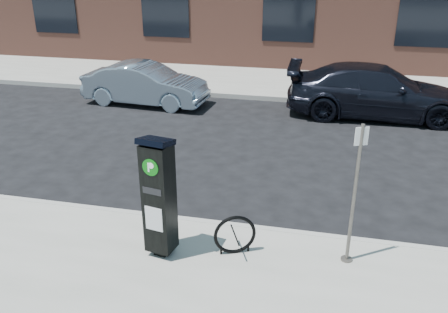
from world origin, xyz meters
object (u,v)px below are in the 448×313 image
(parking_kiosk, at_px, (159,196))
(car_silver, at_px, (145,84))
(sign_pole, at_px, (354,197))
(bike_rack, at_px, (235,235))
(car_dark, at_px, (376,91))

(parking_kiosk, height_order, car_silver, parking_kiosk)
(sign_pole, relative_size, bike_rack, 3.31)
(parking_kiosk, height_order, bike_rack, parking_kiosk)
(bike_rack, height_order, car_silver, car_silver)
(parking_kiosk, relative_size, sign_pole, 0.89)
(sign_pole, bearing_deg, bike_rack, 162.90)
(parking_kiosk, xyz_separation_m, car_silver, (-3.35, 7.89, -0.51))
(parking_kiosk, height_order, sign_pole, sign_pole)
(parking_kiosk, distance_m, bike_rack, 1.33)
(car_silver, distance_m, car_dark, 7.07)
(sign_pole, distance_m, bike_rack, 1.90)
(sign_pole, distance_m, car_dark, 7.87)
(car_silver, bearing_deg, bike_rack, -145.42)
(sign_pole, distance_m, car_silver, 9.69)
(bike_rack, bearing_deg, sign_pole, -17.26)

